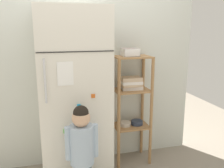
# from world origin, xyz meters

# --- Properties ---
(kitchen_wall_back) EXTENTS (2.74, 0.03, 2.32)m
(kitchen_wall_back) POSITION_xyz_m (0.00, 0.33, 1.16)
(kitchen_wall_back) COLOR silver
(kitchen_wall_back) RESTS_ON ground
(refrigerator) EXTENTS (0.72, 0.59, 1.82)m
(refrigerator) POSITION_xyz_m (-0.13, 0.02, 0.91)
(refrigerator) COLOR silver
(refrigerator) RESTS_ON ground
(child_standing) EXTENTS (0.30, 0.22, 0.94)m
(child_standing) POSITION_xyz_m (-0.13, -0.43, 0.57)
(child_standing) COLOR #405764
(child_standing) RESTS_ON ground
(pantry_shelf_unit) EXTENTS (0.43, 0.32, 1.30)m
(pantry_shelf_unit) POSITION_xyz_m (0.54, 0.14, 0.80)
(pantry_shelf_unit) COLOR #9E7247
(pantry_shelf_unit) RESTS_ON ground
(fruit_bin) EXTENTS (0.18, 0.17, 0.09)m
(fruit_bin) POSITION_xyz_m (0.51, 0.14, 1.34)
(fruit_bin) COLOR white
(fruit_bin) RESTS_ON pantry_shelf_unit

